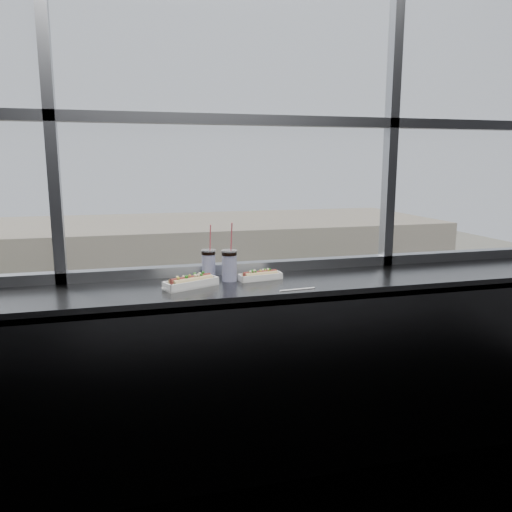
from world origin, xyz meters
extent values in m
plane|color=black|center=(0.00, 1.50, 0.55)|extent=(6.00, 0.00, 6.00)
plane|color=silver|center=(0.00, 1.52, 2.30)|extent=(6.00, 0.00, 6.00)
cube|color=#515151|center=(0.00, 1.23, 1.07)|extent=(6.00, 0.55, 0.06)
cube|color=#515151|center=(0.00, 0.97, 0.55)|extent=(6.00, 0.04, 1.04)
cube|color=white|center=(-0.32, 1.21, 1.10)|extent=(0.31, 0.21, 0.01)
cube|color=white|center=(-0.32, 1.21, 1.12)|extent=(0.31, 0.21, 0.04)
cylinder|color=tan|center=(-0.32, 1.21, 1.13)|extent=(0.23, 0.14, 0.05)
cylinder|color=maroon|center=(-0.32, 1.21, 1.15)|extent=(0.23, 0.13, 0.03)
cube|color=white|center=(0.09, 1.28, 1.10)|extent=(0.26, 0.12, 0.01)
cube|color=white|center=(0.09, 1.28, 1.12)|extent=(0.26, 0.12, 0.03)
cylinder|color=tan|center=(0.09, 1.28, 1.13)|extent=(0.20, 0.07, 0.04)
cylinder|color=maroon|center=(0.09, 1.28, 1.14)|extent=(0.20, 0.06, 0.03)
cylinder|color=white|center=(-0.19, 1.40, 1.18)|extent=(0.08, 0.08, 0.16)
cylinder|color=black|center=(-0.19, 1.40, 1.25)|extent=(0.08, 0.08, 0.02)
cylinder|color=silver|center=(-0.19, 1.40, 1.26)|extent=(0.09, 0.09, 0.01)
cylinder|color=#D54855|center=(-0.18, 1.40, 1.33)|extent=(0.01, 0.04, 0.16)
cylinder|color=white|center=(-0.09, 1.30, 1.18)|extent=(0.08, 0.08, 0.17)
cylinder|color=black|center=(-0.09, 1.30, 1.26)|extent=(0.09, 0.09, 0.02)
cylinder|color=silver|center=(-0.09, 1.30, 1.27)|extent=(0.09, 0.09, 0.01)
cylinder|color=#D54855|center=(-0.08, 1.30, 1.35)|extent=(0.01, 0.04, 0.17)
cylinder|color=white|center=(0.21, 1.01, 1.10)|extent=(0.20, 0.02, 0.01)
ellipsoid|color=silver|center=(-0.43, 1.18, 1.11)|extent=(0.10, 0.07, 0.03)
plane|color=gray|center=(0.00, 45.00, -11.00)|extent=(120.00, 120.00, 0.00)
cube|color=black|center=(0.00, 21.50, -10.97)|extent=(80.00, 10.00, 0.06)
cube|color=gray|center=(0.00, 29.50, -10.98)|extent=(80.00, 6.00, 0.04)
cube|color=tan|center=(0.00, 39.50, -7.00)|extent=(50.00, 14.00, 8.00)
imported|color=white|center=(12.29, 25.50, -9.97)|extent=(3.04, 6.07, 1.95)
imported|color=#515F92|center=(14.93, 17.50, -9.90)|extent=(3.32, 6.52, 2.09)
imported|color=white|center=(7.26, 17.50, -10.02)|extent=(2.39, 5.58, 1.85)
imported|color=maroon|center=(1.23, 25.50, -9.79)|extent=(3.03, 6.95, 2.29)
imported|color=#66605B|center=(9.88, 28.76, -10.02)|extent=(0.62, 0.83, 1.87)
imported|color=#66605B|center=(-1.48, 29.15, -9.98)|extent=(0.65, 0.87, 1.96)
imported|color=#66605B|center=(5.77, 30.30, -9.85)|extent=(0.74, 0.99, 2.22)
cylinder|color=#47382B|center=(2.08, 29.50, -9.97)|extent=(0.21, 0.21, 2.05)
sphere|color=#3F6C19|center=(2.08, 29.50, -8.09)|extent=(2.74, 2.74, 2.74)
cylinder|color=#47382B|center=(11.95, 29.50, -9.65)|extent=(0.27, 0.27, 2.69)
sphere|color=#3F6C19|center=(11.95, 29.50, -7.19)|extent=(3.59, 3.59, 3.59)
camera|label=1|loc=(-0.65, -1.39, 1.76)|focal=35.00mm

